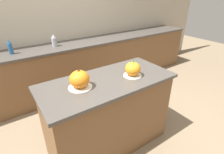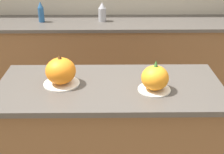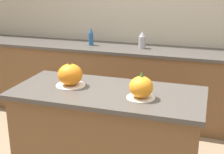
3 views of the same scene
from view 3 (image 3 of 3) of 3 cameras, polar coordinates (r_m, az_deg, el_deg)
name	(u,v)px [view 3 (image 3 of 3)]	position (r m, az deg, el deg)	size (l,w,h in m)	color
wall_back	(154,18)	(4.05, 7.64, 10.58)	(8.00, 0.06, 2.50)	#B2A893
kitchen_island	(107,144)	(2.58, -0.84, -12.09)	(1.47, 0.67, 0.92)	brown
back_counter	(146,85)	(3.92, 6.27, -1.47)	(6.00, 0.60, 0.92)	brown
pumpkin_cake_left	(70,75)	(2.49, -7.65, 0.34)	(0.24, 0.24, 0.21)	silver
pumpkin_cake_right	(141,88)	(2.23, 5.34, -1.96)	(0.21, 0.21, 0.20)	silver
bottle_tall	(91,37)	(3.97, -3.88, 7.35)	(0.06, 0.06, 0.22)	#235184
bottle_short	(142,40)	(3.81, 5.53, 6.71)	(0.08, 0.08, 0.20)	#99999E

